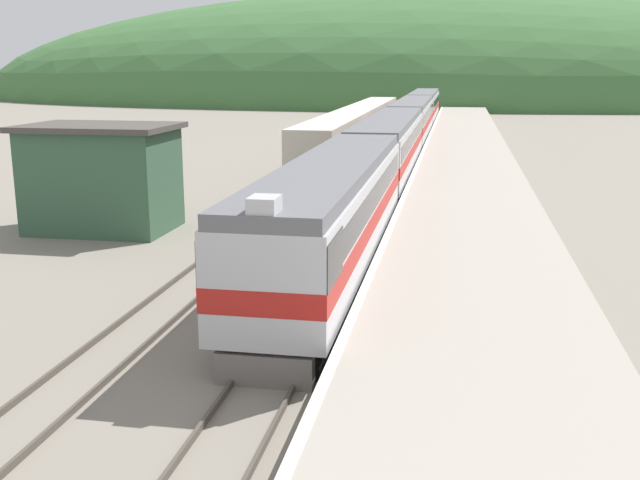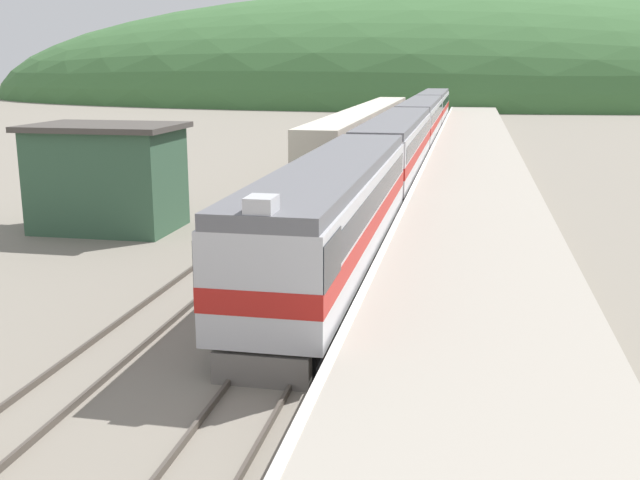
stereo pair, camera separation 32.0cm
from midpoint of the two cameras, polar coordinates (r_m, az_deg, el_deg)
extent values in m
cube|color=#4C443D|center=(67.25, 6.11, 7.15)|extent=(0.08, 180.00, 0.16)
cube|color=#4C443D|center=(67.16, 7.34, 7.11)|extent=(0.08, 180.00, 0.16)
cube|color=#4C443D|center=(67.71, 2.43, 7.25)|extent=(0.08, 180.00, 0.16)
cube|color=#4C443D|center=(67.53, 3.65, 7.22)|extent=(0.08, 180.00, 0.16)
cube|color=#9E9689|center=(47.17, 10.92, 4.90)|extent=(6.38, 140.00, 0.99)
cube|color=silver|center=(47.17, 7.20, 5.65)|extent=(0.24, 140.00, 0.01)
ellipsoid|color=#3D6B38|center=(158.01, 8.97, 10.51)|extent=(197.24, 88.76, 43.32)
cube|color=#385B42|center=(34.15, -16.51, 4.36)|extent=(5.93, 4.02, 4.40)
cube|color=#47423D|center=(33.89, -16.77, 8.24)|extent=(6.43, 4.52, 0.24)
cube|color=black|center=(26.17, 0.63, -1.66)|extent=(2.41, 18.32, 0.85)
cube|color=#BCBCC1|center=(25.77, 0.64, 2.19)|extent=(2.94, 19.49, 2.73)
cube|color=red|center=(25.81, 0.64, 1.72)|extent=(2.97, 19.51, 0.60)
cube|color=black|center=(25.66, 0.65, 3.51)|extent=(2.96, 18.32, 0.82)
cube|color=slate|center=(25.51, 0.65, 5.64)|extent=(2.76, 19.49, 0.40)
cube|color=black|center=(17.41, -4.16, -1.24)|extent=(2.98, 2.20, 1.09)
cube|color=#BCBCC1|center=(16.48, -4.83, 2.71)|extent=(0.64, 0.80, 0.36)
cube|color=slate|center=(17.34, -4.80, -9.81)|extent=(2.29, 0.40, 0.77)
cube|color=black|center=(47.18, 5.10, 5.00)|extent=(2.41, 20.55, 0.85)
cube|color=#BCBCC1|center=(46.96, 5.14, 7.17)|extent=(2.94, 21.87, 2.73)
cube|color=red|center=(46.98, 5.14, 6.90)|extent=(2.97, 21.89, 0.60)
cube|color=black|center=(46.90, 5.16, 7.90)|extent=(2.96, 20.55, 0.82)
cube|color=slate|center=(46.82, 5.18, 9.07)|extent=(2.76, 21.87, 0.40)
cube|color=black|center=(69.73, 6.88, 7.63)|extent=(2.41, 20.55, 0.85)
cube|color=#BCBCC1|center=(69.58, 6.92, 9.10)|extent=(2.94, 21.87, 2.73)
cube|color=red|center=(69.59, 6.91, 8.92)|extent=(2.97, 21.89, 0.60)
cube|color=black|center=(69.54, 6.93, 9.59)|extent=(2.96, 20.55, 0.82)
cube|color=slate|center=(69.48, 6.95, 10.38)|extent=(2.76, 21.87, 0.40)
cube|color=black|center=(92.38, 7.79, 8.97)|extent=(2.41, 20.55, 0.85)
cube|color=#BCBCC1|center=(92.27, 7.83, 10.07)|extent=(2.94, 21.87, 2.73)
cube|color=red|center=(92.28, 7.83, 9.94)|extent=(2.97, 21.89, 0.60)
cube|color=black|center=(92.24, 7.84, 10.45)|extent=(2.96, 20.55, 0.82)
cube|color=slate|center=(92.20, 7.86, 11.05)|extent=(2.76, 21.87, 0.40)
cube|color=black|center=(64.94, 2.73, 7.28)|extent=(2.46, 42.61, 0.80)
cube|color=beige|center=(64.78, 2.75, 8.81)|extent=(2.90, 44.38, 2.70)
camera|label=1|loc=(0.16, -90.44, -0.10)|focal=42.00mm
camera|label=2|loc=(0.16, 89.56, 0.10)|focal=42.00mm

